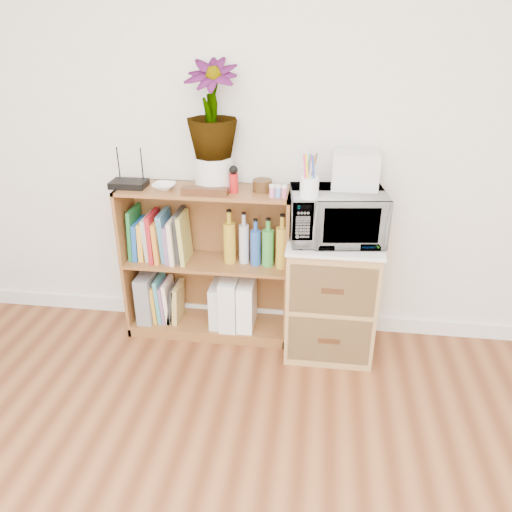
# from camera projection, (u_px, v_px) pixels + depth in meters

# --- Properties ---
(skirting_board) EXTENTS (4.00, 0.02, 0.10)m
(skirting_board) POSITION_uv_depth(u_px,v_px,m) (267.00, 315.00, 3.30)
(skirting_board) COLOR white
(skirting_board) RESTS_ON ground
(bookshelf) EXTENTS (1.00, 0.30, 0.95)m
(bookshelf) POSITION_uv_depth(u_px,v_px,m) (208.00, 264.00, 3.03)
(bookshelf) COLOR brown
(bookshelf) RESTS_ON ground
(wicker_unit) EXTENTS (0.50, 0.45, 0.70)m
(wicker_unit) POSITION_uv_depth(u_px,v_px,m) (331.00, 296.00, 2.93)
(wicker_unit) COLOR #9E7542
(wicker_unit) RESTS_ON ground
(microwave) EXTENTS (0.54, 0.40, 0.28)m
(microwave) POSITION_uv_depth(u_px,v_px,m) (337.00, 216.00, 2.70)
(microwave) COLOR white
(microwave) RESTS_ON wicker_unit
(pen_cup) EXTENTS (0.10, 0.10, 0.11)m
(pen_cup) POSITION_uv_depth(u_px,v_px,m) (309.00, 187.00, 2.53)
(pen_cup) COLOR white
(pen_cup) RESTS_ON microwave
(small_appliance) EXTENTS (0.24, 0.20, 0.19)m
(small_appliance) POSITION_uv_depth(u_px,v_px,m) (355.00, 170.00, 2.66)
(small_appliance) COLOR silver
(small_appliance) RESTS_ON microwave
(router) EXTENTS (0.20, 0.14, 0.04)m
(router) POSITION_uv_depth(u_px,v_px,m) (129.00, 184.00, 2.85)
(router) COLOR black
(router) RESTS_ON bookshelf
(white_bowl) EXTENTS (0.13, 0.13, 0.03)m
(white_bowl) POSITION_uv_depth(u_px,v_px,m) (164.00, 186.00, 2.82)
(white_bowl) COLOR white
(white_bowl) RESTS_ON bookshelf
(plant_pot) EXTENTS (0.21, 0.21, 0.18)m
(plant_pot) POSITION_uv_depth(u_px,v_px,m) (214.00, 173.00, 2.80)
(plant_pot) COLOR silver
(plant_pot) RESTS_ON bookshelf
(potted_plant) EXTENTS (0.29, 0.29, 0.51)m
(potted_plant) POSITION_uv_depth(u_px,v_px,m) (211.00, 109.00, 2.65)
(potted_plant) COLOR #2B6C2F
(potted_plant) RESTS_ON plant_pot
(trinket_box) EXTENTS (0.25, 0.06, 0.04)m
(trinket_box) POSITION_uv_depth(u_px,v_px,m) (205.00, 191.00, 2.72)
(trinket_box) COLOR #37200F
(trinket_box) RESTS_ON bookshelf
(kokeshi_doll) EXTENTS (0.05, 0.05, 0.11)m
(kokeshi_doll) POSITION_uv_depth(u_px,v_px,m) (234.00, 183.00, 2.74)
(kokeshi_doll) COLOR red
(kokeshi_doll) RESTS_ON bookshelf
(wooden_bowl) EXTENTS (0.11, 0.11, 0.06)m
(wooden_bowl) POSITION_uv_depth(u_px,v_px,m) (262.00, 185.00, 2.78)
(wooden_bowl) COLOR #37220F
(wooden_bowl) RESTS_ON bookshelf
(paint_jars) EXTENTS (0.12, 0.04, 0.06)m
(paint_jars) POSITION_uv_depth(u_px,v_px,m) (278.00, 192.00, 2.68)
(paint_jars) COLOR pink
(paint_jars) RESTS_ON bookshelf
(file_box) EXTENTS (0.09, 0.25, 0.31)m
(file_box) POSITION_uv_depth(u_px,v_px,m) (148.00, 295.00, 3.18)
(file_box) COLOR gray
(file_box) RESTS_ON bookshelf
(magazine_holder_left) EXTENTS (0.09, 0.22, 0.27)m
(magazine_holder_left) POSITION_uv_depth(u_px,v_px,m) (219.00, 303.00, 3.13)
(magazine_holder_left) COLOR silver
(magazine_holder_left) RESTS_ON bookshelf
(magazine_holder_mid) EXTENTS (0.10, 0.26, 0.33)m
(magazine_holder_mid) POSITION_uv_depth(u_px,v_px,m) (230.00, 300.00, 3.11)
(magazine_holder_mid) COLOR white
(magazine_holder_mid) RESTS_ON bookshelf
(magazine_holder_right) EXTENTS (0.10, 0.24, 0.31)m
(magazine_holder_right) POSITION_uv_depth(u_px,v_px,m) (247.00, 303.00, 3.10)
(magazine_holder_right) COLOR white
(magazine_holder_right) RESTS_ON bookshelf
(cookbooks) EXTENTS (0.36, 0.20, 0.31)m
(cookbooks) POSITION_uv_depth(u_px,v_px,m) (160.00, 237.00, 2.99)
(cookbooks) COLOR #1E7333
(cookbooks) RESTS_ON bookshelf
(liquor_bottles) EXTENTS (0.46, 0.07, 0.32)m
(liquor_bottles) POSITION_uv_depth(u_px,v_px,m) (262.00, 240.00, 2.91)
(liquor_bottles) COLOR #B99322
(liquor_bottles) RESTS_ON bookshelf
(lower_books) EXTENTS (0.17, 0.19, 0.29)m
(lower_books) POSITION_uv_depth(u_px,v_px,m) (168.00, 300.00, 3.18)
(lower_books) COLOR gold
(lower_books) RESTS_ON bookshelf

